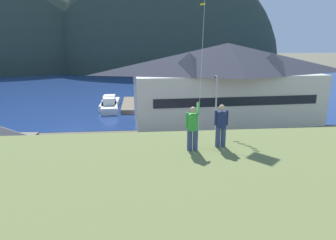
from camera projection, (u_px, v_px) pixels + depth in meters
The scene contains 21 objects.
ground_plane at pixel (199, 203), 20.50m from camera, with size 600.00×600.00×0.00m, color #66604C.
parking_lot_pad at pixel (187, 172), 25.30m from camera, with size 40.00×20.00×0.10m, color gray.
bay_water at pixel (154, 85), 78.33m from camera, with size 360.00×84.00×0.03m, color navy.
far_hill_far_shoulder at pixel (165, 69), 127.11m from camera, with size 94.19×64.67×88.61m, color #2D3D33.
harbor_lodge at pixel (227, 81), 40.29m from camera, with size 26.49×11.13×10.55m.
storage_shed_waterside at pixel (185, 101), 43.44m from camera, with size 6.03×5.86×4.57m.
wharf_dock at pixel (132, 105), 51.26m from camera, with size 3.20×11.66×0.70m.
moored_boat_wharfside at pixel (110, 103), 50.43m from camera, with size 2.85×8.31×2.16m.
moored_boat_outer_mooring at pixel (151, 99), 54.05m from camera, with size 2.36×6.76×2.16m.
moored_boat_inner_slip at pixel (109, 106), 48.38m from camera, with size 3.24×8.07×2.16m.
parked_car_front_row_silver at pixel (285, 183), 21.03m from camera, with size 4.30×2.25×1.82m.
parked_car_front_row_red at pixel (192, 157), 25.74m from camera, with size 4.23×2.10×1.82m.
parked_car_back_row_left at pixel (90, 184), 20.92m from camera, with size 4.22×2.10×1.82m.
parked_car_mid_row_far at pixel (174, 189), 20.21m from camera, with size 4.33×2.33×1.82m.
parked_car_back_row_right at pixel (61, 154), 26.49m from camera, with size 4.31×2.26×1.82m.
parked_car_mid_row_center at pixel (303, 146), 28.58m from camera, with size 4.25×2.16×1.82m.
parked_car_lone_by_shed at pixel (253, 149), 27.79m from camera, with size 4.28×2.21×1.82m.
parked_car_corner_spot at pixel (113, 158), 25.67m from camera, with size 4.24×2.13×1.82m.
parking_light_pole at pixel (216, 108), 29.94m from camera, with size 0.24×0.78×7.33m.
person_kite_flyer at pixel (193, 127), 11.64m from camera, with size 0.59×0.63×1.86m.
person_companion at pixel (221, 124), 12.03m from camera, with size 0.55×0.40×1.74m.
Camera 1 is at (-3.86, -18.16, 10.57)m, focal length 32.19 mm.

